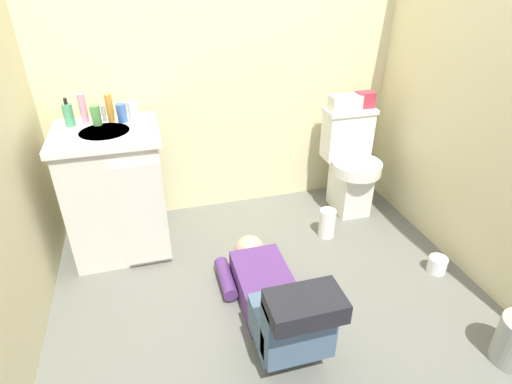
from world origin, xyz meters
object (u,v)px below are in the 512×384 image
faucet (104,114)px  bottle_green (96,115)px  bottle_pink (83,109)px  paper_towel_roll (327,223)px  person_plumber (274,298)px  toilet_paper_roll (437,265)px  bottle_amber (110,108)px  soap_dispenser (68,115)px  bottle_blue (122,113)px  bottle_white (133,110)px  toiletry_bag (365,100)px  tissue_box (345,102)px  toilet (350,163)px  vanity_cabinet (117,191)px

faucet → bottle_green: bottle_green is taller
bottle_pink → paper_towel_roll: 1.70m
faucet → person_plumber: bearing=-54.5°
bottle_green → toilet_paper_roll: bottle_green is taller
bottle_amber → paper_towel_roll: bearing=-16.5°
soap_dispenser → toilet_paper_roll: size_ratio=1.51×
bottle_blue → bottle_white: (0.07, 0.04, 0.00)m
faucet → bottle_blue: size_ratio=0.91×
person_plumber → toiletry_bag: 1.58m
bottle_amber → soap_dispenser: bearing=-176.7°
faucet → tissue_box: 1.59m
bottle_blue → toilet: bearing=-1.5°
bottle_green → bottle_white: size_ratio=1.03×
vanity_cabinet → paper_towel_roll: (1.33, -0.24, -0.32)m
tissue_box → bottle_blue: 1.48m
tissue_box → soap_dispenser: soap_dispenser is taller
soap_dispenser → bottle_amber: bearing=3.3°
faucet → toiletry_bag: 1.74m
person_plumber → bottle_pink: size_ratio=6.05×
tissue_box → bottle_pink: size_ratio=1.25×
faucet → toiletry_bag: faucet is taller
bottle_pink → bottle_amber: size_ratio=1.07×
person_plumber → soap_dispenser: bearing=132.4°
bottle_amber → toilet_paper_roll: (1.79, -0.91, -0.85)m
faucet → paper_towel_roll: faucet is taller
toiletry_bag → bottle_amber: size_ratio=0.75×
bottle_blue → person_plumber: bearing=-57.6°
paper_towel_roll → toilet_paper_roll: paper_towel_roll is taller
faucet → bottle_green: (-0.04, -0.04, 0.01)m
paper_towel_roll → bottle_pink: bearing=164.7°
person_plumber → bottle_green: (-0.78, 1.00, 0.70)m
tissue_box → bottle_amber: (-1.55, -0.03, 0.10)m
bottle_pink → tissue_box: bearing=0.6°
bottle_amber → bottle_pink: bearing=176.4°
tissue_box → soap_dispenser: 1.78m
bottle_pink → bottle_amber: bearing=-3.6°
faucet → tissue_box: bearing=0.7°
tissue_box → bottle_white: 1.42m
toilet_paper_roll → paper_towel_roll: bearing=133.4°
vanity_cabinet → bottle_green: bottle_green is taller
faucet → toilet: bearing=-2.5°
paper_towel_roll → bottle_white: bearing=161.3°
person_plumber → toiletry_bag: (0.99, 1.06, 0.63)m
soap_dispenser → bottle_green: bearing=-8.1°
bottle_amber → faucet: bearing=169.8°
vanity_cabinet → bottle_pink: (-0.11, 0.15, 0.49)m
toiletry_bag → bottle_pink: (-1.84, -0.02, 0.10)m
bottle_pink → bottle_blue: (0.21, -0.03, -0.03)m
person_plumber → toilet_paper_roll: person_plumber is taller
tissue_box → toilet_paper_roll: tissue_box is taller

